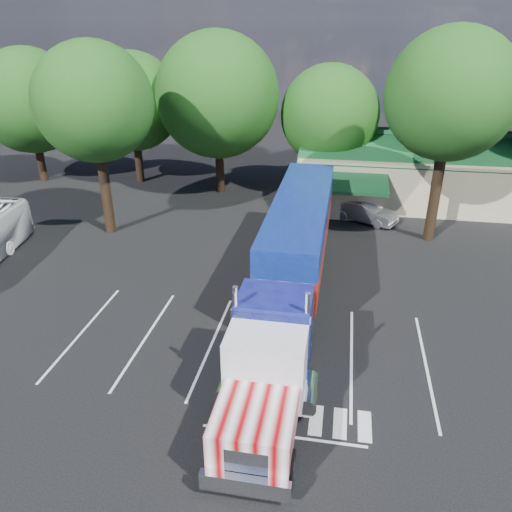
% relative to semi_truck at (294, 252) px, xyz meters
% --- Properties ---
extents(ground, '(120.00, 120.00, 0.00)m').
position_rel_semi_truck_xyz_m(ground, '(-3.24, 1.19, -2.78)').
color(ground, black).
rests_on(ground, ground).
extents(event_hall, '(24.20, 14.12, 5.55)m').
position_rel_semi_truck_xyz_m(event_hall, '(10.50, 19.00, -0.56)').
color(event_hall, '#BFB48E').
rests_on(event_hall, ground).
extents(tree_row_a, '(9.00, 9.00, 11.68)m').
position_rel_semi_truck_xyz_m(tree_row_a, '(-25.24, 17.69, 4.39)').
color(tree_row_a, black).
rests_on(tree_row_a, ground).
extents(tree_row_b, '(8.40, 8.40, 11.35)m').
position_rel_semi_truck_xyz_m(tree_row_b, '(-16.24, 18.99, 4.36)').
color(tree_row_b, black).
rests_on(tree_row_b, ground).
extents(tree_row_c, '(10.00, 10.00, 13.05)m').
position_rel_semi_truck_xyz_m(tree_row_c, '(-8.24, 17.39, 5.26)').
color(tree_row_c, black).
rests_on(tree_row_c, ground).
extents(tree_row_d, '(8.00, 8.00, 10.60)m').
position_rel_semi_truck_xyz_m(tree_row_d, '(0.76, 18.69, 3.81)').
color(tree_row_d, black).
rests_on(tree_row_d, ground).
extents(tree_row_e, '(9.60, 9.60, 12.90)m').
position_rel_semi_truck_xyz_m(tree_row_e, '(9.76, 19.19, 5.31)').
color(tree_row_e, black).
rests_on(tree_row_e, ground).
extents(tree_near_left, '(7.60, 7.60, 12.65)m').
position_rel_semi_truck_xyz_m(tree_near_left, '(-13.74, 7.19, 6.04)').
color(tree_near_left, black).
rests_on(tree_near_left, ground).
extents(tree_near_right, '(8.00, 8.00, 13.50)m').
position_rel_semi_truck_xyz_m(tree_near_right, '(8.26, 9.69, 6.69)').
color(tree_near_right, black).
rests_on(tree_near_right, ground).
extents(semi_truck, '(3.85, 23.45, 4.91)m').
position_rel_semi_truck_xyz_m(semi_truck, '(0.00, 0.00, 0.00)').
color(semi_truck, black).
rests_on(semi_truck, ground).
extents(woman, '(0.63, 0.73, 1.67)m').
position_rel_semi_truck_xyz_m(woman, '(-1.64, -3.66, -1.94)').
color(woman, black).
rests_on(woman, ground).
extents(bicycle, '(0.90, 1.68, 0.84)m').
position_rel_semi_truck_xyz_m(bicycle, '(-1.44, 8.76, -2.36)').
color(bicycle, black).
rests_on(bicycle, ground).
extents(silver_sedan, '(4.98, 3.60, 1.56)m').
position_rel_semi_truck_xyz_m(silver_sedan, '(4.01, 12.24, -2.00)').
color(silver_sedan, '#989B9F').
rests_on(silver_sedan, ground).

